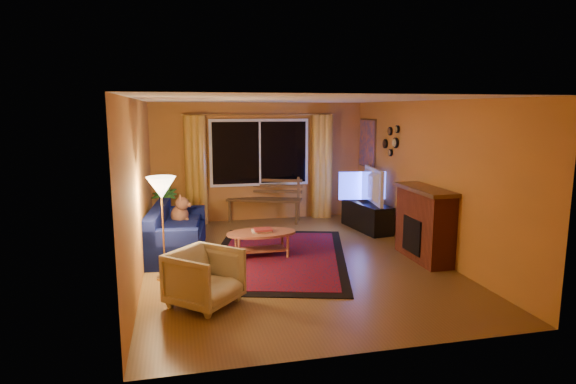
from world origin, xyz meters
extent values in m
cube|color=brown|center=(0.00, 0.00, -0.01)|extent=(4.50, 6.00, 0.02)
cube|color=white|center=(0.00, 0.00, 2.51)|extent=(4.50, 6.00, 0.02)
cube|color=#C27B34|center=(0.00, 3.01, 1.25)|extent=(4.50, 0.02, 2.50)
cube|color=#C27B34|center=(-2.26, 0.00, 1.25)|extent=(0.02, 6.00, 2.50)
cube|color=#C27B34|center=(2.26, 0.00, 1.25)|extent=(0.02, 6.00, 2.50)
cube|color=black|center=(0.00, 2.94, 1.45)|extent=(2.00, 0.02, 1.30)
cylinder|color=#BF8C3F|center=(0.00, 2.90, 2.25)|extent=(3.20, 0.03, 0.03)
cylinder|color=gold|center=(-1.35, 2.88, 1.12)|extent=(0.36, 0.36, 2.24)
cylinder|color=gold|center=(1.35, 2.88, 1.12)|extent=(0.36, 0.36, 2.24)
cube|color=#4E341B|center=(0.05, 2.75, 0.24)|extent=(1.63, 0.99, 0.47)
imported|color=#235B1E|center=(-1.99, 2.34, 0.44)|extent=(0.54, 0.54, 0.89)
cube|color=#0A1041|center=(-1.76, 0.83, 0.38)|extent=(1.02, 1.97, 0.77)
imported|color=#C0B491|center=(-1.45, -1.45, 0.38)|extent=(1.01, 1.01, 0.76)
cylinder|color=#BF8C3F|center=(-1.94, -0.40, 0.72)|extent=(0.29, 0.29, 1.45)
cube|color=#860409|center=(-0.18, 0.20, 0.01)|extent=(2.95, 3.81, 0.02)
cylinder|color=#B96849|center=(-0.44, 0.32, 0.21)|extent=(1.13, 1.13, 0.41)
cube|color=black|center=(1.90, 1.60, 0.27)|extent=(0.62, 1.36, 0.55)
imported|color=black|center=(1.90, 1.60, 0.89)|extent=(0.31, 1.20, 0.68)
cube|color=maroon|center=(2.05, -0.40, 0.55)|extent=(0.40, 1.20, 1.10)
cube|color=orange|center=(2.22, 2.45, 1.65)|extent=(0.04, 0.76, 0.96)
camera|label=1|loc=(-1.72, -7.10, 2.36)|focal=30.00mm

